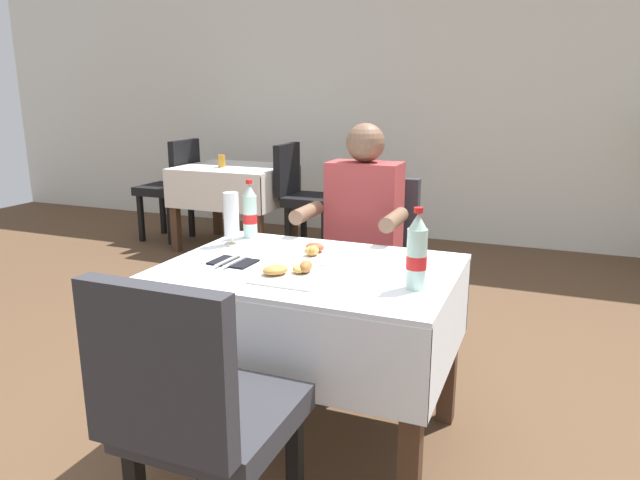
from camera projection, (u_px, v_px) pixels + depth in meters
name	position (u px, v px, depth m)	size (l,w,h in m)	color
ground_plane	(314.00, 437.00, 2.45)	(11.00, 11.00, 0.00)	brown
back_wall	(466.00, 80.00, 5.34)	(11.00, 0.12, 3.02)	silver
main_dining_table	(311.00, 309.00, 2.31)	(1.11, 0.81, 0.75)	white
chair_far_diner_seat	(370.00, 261.00, 3.03)	(0.44, 0.50, 0.97)	#2D2D33
chair_near_camera_side	(198.00, 412.00, 1.60)	(0.44, 0.50, 0.97)	#2D2D33
seated_diner_far	(360.00, 236.00, 2.90)	(0.50, 0.46, 1.26)	#282D42
plate_near_camera	(291.00, 273.00, 2.12)	(0.25, 0.25, 0.06)	white
plate_far_diner	(312.00, 252.00, 2.40)	(0.24, 0.24, 0.05)	white
beer_glass_left	(231.00, 218.00, 2.55)	(0.07, 0.07, 0.23)	white
cola_bottle_primary	(250.00, 212.00, 2.68)	(0.07, 0.07, 0.27)	silver
cola_bottle_secondary	(417.00, 254.00, 1.97)	(0.07, 0.07, 0.28)	silver
napkin_cutlery_set	(233.00, 262.00, 2.30)	(0.18, 0.19, 0.01)	black
background_dining_table	(235.00, 187.00, 5.32)	(0.96, 0.82, 0.75)	white
background_chair_left	(172.00, 183.00, 5.57)	(0.50, 0.44, 0.97)	black
background_chair_right	(304.00, 192.00, 5.07)	(0.50, 0.44, 0.97)	black
background_table_tumbler	(221.00, 161.00, 5.19)	(0.06, 0.06, 0.11)	#C68928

